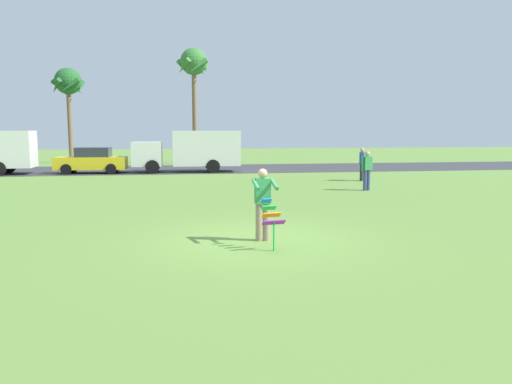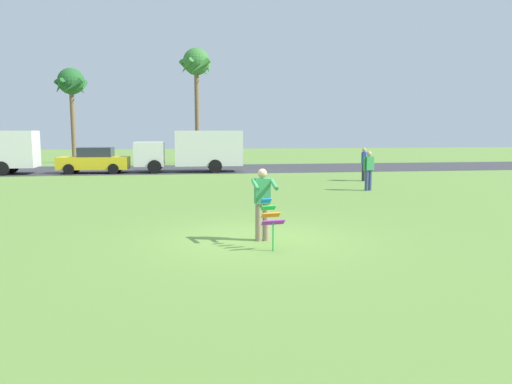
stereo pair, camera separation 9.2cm
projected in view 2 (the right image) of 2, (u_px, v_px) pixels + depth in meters
ground_plane at (256, 240)px, 11.77m from camera, size 120.00×120.00×0.00m
road_strip at (208, 169)px, 33.50m from camera, size 120.00×8.00×0.01m
person_kite_flyer at (262, 201)px, 11.53m from camera, size 0.56×0.67×1.73m
kite_held at (271, 217)px, 10.73m from camera, size 0.53×0.68×1.10m
parked_car_yellow at (94, 161)px, 30.00m from camera, size 4.26×1.95×1.60m
parked_truck_white_box at (196, 150)px, 30.84m from camera, size 6.72×2.16×2.62m
palm_tree_left_near at (71, 85)px, 39.08m from camera, size 2.58×2.71×7.61m
palm_tree_right_near at (196, 67)px, 38.18m from camera, size 2.58×2.71×9.05m
person_walker_near at (369, 169)px, 21.30m from camera, size 0.55×0.31×1.73m
person_walker_far at (364, 163)px, 25.40m from camera, size 0.37×0.51×1.73m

